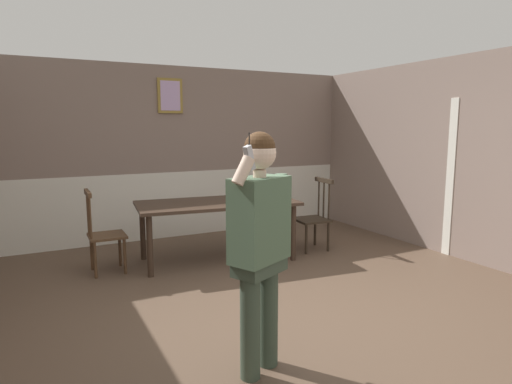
{
  "coord_description": "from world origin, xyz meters",
  "views": [
    {
      "loc": [
        -2.05,
        -3.39,
        1.73
      ],
      "look_at": [
        -0.32,
        -0.04,
        1.17
      ],
      "focal_mm": 30.7,
      "sensor_mm": 36.0,
      "label": 1
    }
  ],
  "objects": [
    {
      "name": "person_figure",
      "position": [
        -0.68,
        -0.81,
        0.99
      ],
      "size": [
        0.53,
        0.4,
        1.7
      ],
      "rotation": [
        0.0,
        0.0,
        3.59
      ],
      "color": "#3A493A",
      "rests_on": "ground_plane"
    },
    {
      "name": "room_right_partition",
      "position": [
        2.98,
        0.0,
        1.32
      ],
      "size": [
        0.13,
        6.54,
        2.64
      ],
      "color": "gray",
      "rests_on": "ground_plane"
    },
    {
      "name": "dining_table",
      "position": [
        0.05,
        1.77,
        0.69
      ],
      "size": [
        2.12,
        1.15,
        0.77
      ],
      "rotation": [
        0.0,
        0.0,
        -0.12
      ],
      "color": "#38281E",
      "rests_on": "ground_plane"
    },
    {
      "name": "room_back_partition",
      "position": [
        -0.0,
        3.27,
        1.27
      ],
      "size": [
        5.96,
        0.17,
        2.64
      ],
      "color": "gray",
      "rests_on": "ground_plane"
    },
    {
      "name": "ground_plane",
      "position": [
        0.0,
        0.0,
        0.0
      ],
      "size": [
        7.19,
        7.19,
        0.0
      ],
      "primitive_type": "plane",
      "color": "brown"
    },
    {
      "name": "chair_by_doorway",
      "position": [
        -1.34,
        1.93,
        0.47
      ],
      "size": [
        0.42,
        0.42,
        1.0
      ],
      "rotation": [
        0.0,
        0.0,
        4.71
      ],
      "color": "#513823",
      "rests_on": "ground_plane"
    },
    {
      "name": "chair_near_window",
      "position": [
        1.45,
        1.61,
        0.47
      ],
      "size": [
        0.47,
        0.47,
        1.01
      ],
      "rotation": [
        0.0,
        0.0,
        1.5
      ],
      "color": "#2D2319",
      "rests_on": "ground_plane"
    }
  ]
}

